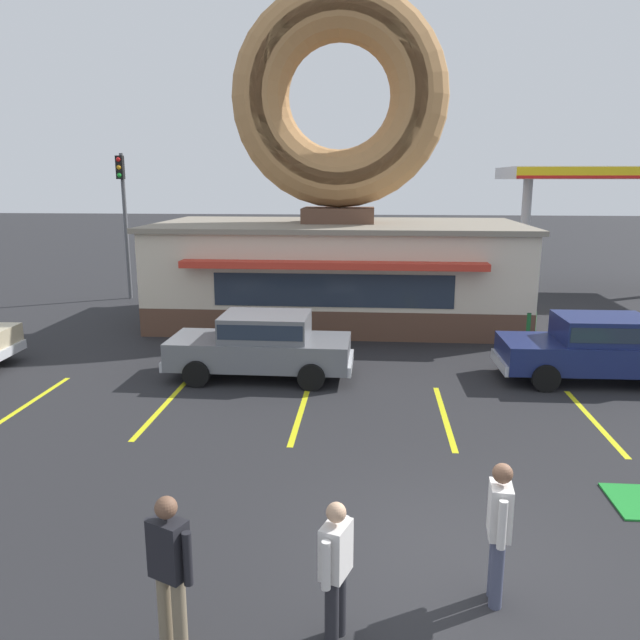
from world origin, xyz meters
name	(u,v)px	position (x,y,z in m)	size (l,w,h in m)	color
ground_plane	(449,557)	(0.00, 0.00, 0.00)	(160.00, 160.00, 0.00)	#232326
donut_shop_building	(338,211)	(-2.21, 13.94, 3.74)	(12.30, 6.75, 10.96)	brown
car_grey	(262,343)	(-3.72, 7.29, 0.87)	(4.57, 2.01, 1.60)	slate
car_navy	(597,346)	(4.39, 7.68, 0.87)	(4.59, 2.03, 1.60)	navy
pedestrian_blue_sweater_man	(499,526)	(0.42, -0.83, 0.96)	(0.27, 0.59, 1.73)	#474C66
pedestrian_hooded_kid	(336,566)	(-1.38, -1.60, 0.88)	(0.35, 0.57, 1.60)	#232328
pedestrian_leather_jacket_man	(169,566)	(-3.06, -1.86, 0.97)	(0.55, 0.38, 1.73)	#7F7056
trash_bin	(526,326)	(3.59, 11.27, 0.50)	(0.57, 0.57, 0.97)	#1E662D
traffic_light_pole	(124,207)	(-10.97, 17.18, 3.71)	(0.28, 0.47, 5.80)	#595B60
gas_station_canopy	(614,178)	(9.05, 20.52, 4.86)	(9.00, 4.46, 5.30)	silver
parking_stripe_far_left	(29,403)	(-8.50, 5.00, 0.00)	(0.12, 3.60, 0.01)	yellow
parking_stripe_left	(162,408)	(-5.50, 5.00, 0.00)	(0.12, 3.60, 0.01)	yellow
parking_stripe_mid_left	(301,412)	(-2.50, 5.00, 0.00)	(0.12, 3.60, 0.01)	yellow
parking_stripe_centre	(444,416)	(0.50, 5.00, 0.00)	(0.12, 3.60, 0.01)	yellow
parking_stripe_mid_right	(593,421)	(3.50, 5.00, 0.00)	(0.12, 3.60, 0.01)	yellow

